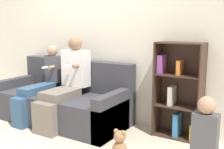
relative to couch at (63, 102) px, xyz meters
name	(u,v)px	position (x,y,z in m)	size (l,w,h in m)	color
ground_plane	(49,136)	(0.24, -0.56, -0.29)	(14.00, 14.00, 0.00)	beige
back_wall	(94,35)	(0.24, 0.47, 0.98)	(10.00, 0.06, 2.55)	silver
couch	(63,102)	(0.00, 0.00, 0.00)	(2.01, 0.90, 0.89)	#38383D
adult_seated	(66,81)	(0.16, -0.11, 0.35)	(0.41, 0.83, 1.26)	#70665B
child_seated	(39,84)	(-0.32, -0.16, 0.26)	(0.26, 0.84, 1.11)	#335170
toddler_standing	(205,137)	(2.20, -0.54, 0.12)	(0.23, 0.17, 0.80)	#47474C
bookshelf	(179,93)	(1.65, 0.32, 0.29)	(0.59, 0.29, 1.22)	#3D281E
teddy_bear	(120,146)	(1.35, -0.64, -0.13)	(0.17, 0.14, 0.34)	#936B47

